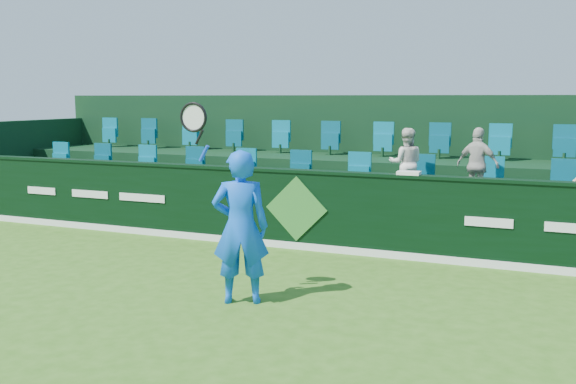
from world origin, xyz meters
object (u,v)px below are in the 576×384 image
at_px(tennis_player, 240,226).
at_px(spectator_left, 406,163).
at_px(spectator_middle, 478,165).
at_px(towel, 409,173).

distance_m(tennis_player, spectator_left, 4.30).
bearing_deg(spectator_middle, spectator_left, 18.94).
height_order(tennis_player, spectator_middle, tennis_player).
relative_size(tennis_player, spectator_middle, 2.04).
xyz_separation_m(spectator_middle, towel, (-0.92, -1.12, -0.05)).
distance_m(spectator_left, spectator_middle, 1.21).
bearing_deg(tennis_player, spectator_left, 74.06).
bearing_deg(tennis_player, spectator_middle, 59.89).
height_order(spectator_middle, towel, spectator_middle).
xyz_separation_m(spectator_left, spectator_middle, (1.21, 0.00, 0.02)).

